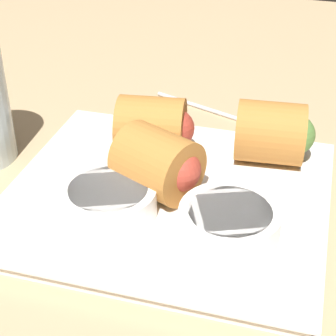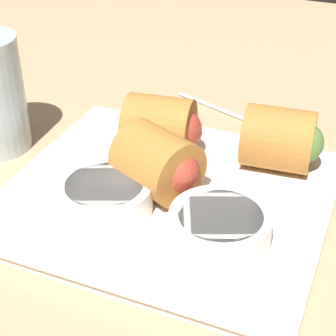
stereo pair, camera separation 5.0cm
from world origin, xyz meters
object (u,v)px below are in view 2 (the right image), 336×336
object	(u,v)px
dipping_bowl_near	(105,195)
spoon	(291,134)
dipping_bowl_far	(220,226)
serving_plate	(168,196)

from	to	relation	value
dipping_bowl_near	spoon	world-z (taller)	dipping_bowl_near
dipping_bowl_near	dipping_bowl_far	world-z (taller)	same
dipping_bowl_near	spoon	size ratio (longest dim) A/B	0.43
serving_plate	spoon	distance (cm)	18.18
spoon	dipping_bowl_near	bearing A→B (deg)	59.83
dipping_bowl_far	spoon	world-z (taller)	dipping_bowl_far
dipping_bowl_far	spoon	distance (cm)	21.39
serving_plate	dipping_bowl_near	world-z (taller)	dipping_bowl_near
serving_plate	dipping_bowl_near	bearing A→B (deg)	49.91
dipping_bowl_near	dipping_bowl_far	xyz separation A→B (cm)	(-10.64, 0.23, 0.00)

